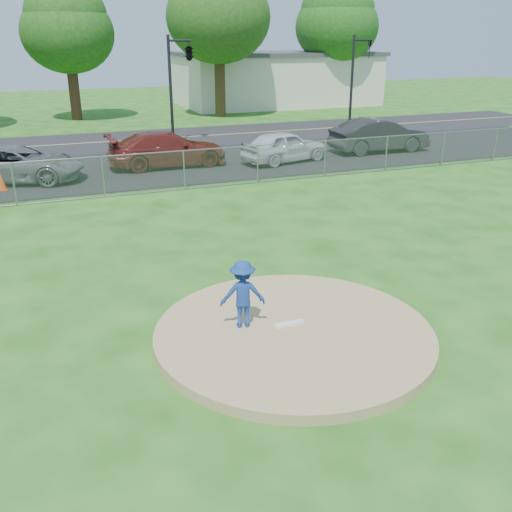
{
  "coord_description": "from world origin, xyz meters",
  "views": [
    {
      "loc": [
        -4.26,
        -8.83,
        5.49
      ],
      "look_at": [
        0.0,
        2.0,
        1.0
      ],
      "focal_mm": 40.0,
      "sensor_mm": 36.0,
      "label": 1
    }
  ],
  "objects": [
    {
      "name": "tree_far_right",
      "position": [
        20.0,
        35.0,
        7.06
      ],
      "size": [
        6.72,
        6.72,
        10.74
      ],
      "color": "#362613",
      "rests_on": "ground"
    },
    {
      "name": "pitchers_mound",
      "position": [
        0.0,
        0.0,
        0.1
      ],
      "size": [
        5.4,
        5.4,
        0.2
      ],
      "primitive_type": "cylinder",
      "color": "#A28659",
      "rests_on": "ground"
    },
    {
      "name": "pitching_rubber",
      "position": [
        0.0,
        0.2,
        0.22
      ],
      "size": [
        0.6,
        0.15,
        0.04
      ],
      "primitive_type": "cube",
      "color": "white",
      "rests_on": "pitchers_mound"
    },
    {
      "name": "parked_car_charcoal",
      "position": [
        12.18,
        15.93,
        0.84
      ],
      "size": [
        5.04,
        1.82,
        1.65
      ],
      "primitive_type": "imported",
      "rotation": [
        0.0,
        0.0,
        1.56
      ],
      "color": "#262629",
      "rests_on": "parking_lot"
    },
    {
      "name": "traffic_signal_center",
      "position": [
        3.97,
        22.0,
        4.61
      ],
      "size": [
        1.42,
        2.48,
        5.6
      ],
      "color": "black",
      "rests_on": "ground"
    },
    {
      "name": "ground",
      "position": [
        0.0,
        10.0,
        0.0
      ],
      "size": [
        120.0,
        120.0,
        0.0
      ],
      "primitive_type": "plane",
      "color": "#1C5412",
      "rests_on": "ground"
    },
    {
      "name": "parked_car_gray",
      "position": [
        -4.89,
        15.71,
        0.72
      ],
      "size": [
        5.6,
        3.86,
        1.42
      ],
      "primitive_type": "imported",
      "rotation": [
        0.0,
        0.0,
        1.25
      ],
      "color": "slate",
      "rests_on": "parking_lot"
    },
    {
      "name": "traffic_cone",
      "position": [
        -5.51,
        14.49,
        0.34
      ],
      "size": [
        0.34,
        0.34,
        0.67
      ],
      "primitive_type": "cone",
      "color": "#F14A0C",
      "rests_on": "parking_lot"
    },
    {
      "name": "parked_car_darkred",
      "position": [
        1.39,
        16.38,
        0.78
      ],
      "size": [
        5.32,
        2.2,
        1.54
      ],
      "primitive_type": "imported",
      "rotation": [
        0.0,
        0.0,
        1.58
      ],
      "color": "maroon",
      "rests_on": "parking_lot"
    },
    {
      "name": "tree_center",
      "position": [
        -1.0,
        34.0,
        6.47
      ],
      "size": [
        6.16,
        6.16,
        9.84
      ],
      "color": "#3A2015",
      "rests_on": "ground"
    },
    {
      "name": "tree_right",
      "position": [
        9.0,
        32.0,
        7.65
      ],
      "size": [
        7.28,
        7.28,
        11.63
      ],
      "color": "#3A2915",
      "rests_on": "ground"
    },
    {
      "name": "parked_car_pearl",
      "position": [
        6.67,
        15.35,
        0.73
      ],
      "size": [
        4.53,
        2.68,
        1.45
      ],
      "primitive_type": "imported",
      "rotation": [
        0.0,
        0.0,
        1.81
      ],
      "color": "silver",
      "rests_on": "parking_lot"
    },
    {
      "name": "street",
      "position": [
        0.0,
        24.0,
        0.0
      ],
      "size": [
        60.0,
        7.0,
        0.01
      ],
      "primitive_type": "cube",
      "color": "black",
      "rests_on": "ground"
    },
    {
      "name": "parking_lot",
      "position": [
        0.0,
        16.5,
        0.01
      ],
      "size": [
        50.0,
        8.0,
        0.01
      ],
      "primitive_type": "cube",
      "color": "black",
      "rests_on": "ground"
    },
    {
      "name": "traffic_signal_right",
      "position": [
        14.24,
        22.0,
        3.36
      ],
      "size": [
        1.28,
        0.2,
        5.6
      ],
      "color": "black",
      "rests_on": "ground"
    },
    {
      "name": "chain_link_fence",
      "position": [
        0.0,
        12.0,
        0.75
      ],
      "size": [
        40.0,
        0.06,
        1.5
      ],
      "primitive_type": "cube",
      "color": "gray",
      "rests_on": "ground"
    },
    {
      "name": "pitcher",
      "position": [
        -0.86,
        0.51,
        0.88
      ],
      "size": [
        0.97,
        0.69,
        1.35
      ],
      "primitive_type": "imported",
      "rotation": [
        0.0,
        0.0,
        2.9
      ],
      "color": "navy",
      "rests_on": "pitchers_mound"
    },
    {
      "name": "commercial_building",
      "position": [
        16.0,
        38.0,
        2.16
      ],
      "size": [
        16.4,
        9.4,
        4.3
      ],
      "color": "beige",
      "rests_on": "ground"
    }
  ]
}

